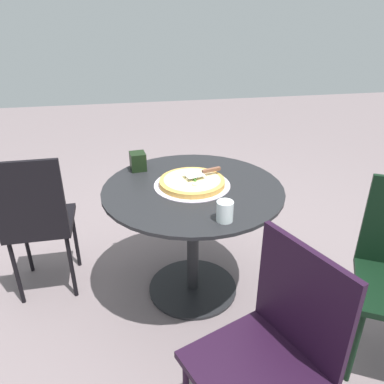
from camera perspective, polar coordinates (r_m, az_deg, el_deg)
The scene contains 8 objects.
ground_plane at distance 2.41m, azimuth 0.12°, elevation -14.39°, with size 10.00×10.00×0.00m, color slate.
patio_table at distance 2.11m, azimuth 0.13°, elevation -3.91°, with size 0.98×0.98×0.70m.
pizza_on_tray at distance 2.04m, azimuth 0.00°, elevation 1.47°, with size 0.42×0.42×0.05m.
pizza_server at distance 2.06m, azimuth 1.71°, elevation 3.02°, with size 0.11×0.22×0.02m.
drinking_cup at distance 1.70m, azimuth 5.00°, elevation -2.91°, with size 0.08×0.08×0.10m, color silver.
napkin_dispenser at distance 2.24m, azimuth -8.19°, elevation 4.63°, with size 0.09×0.09×0.11m, color black.
patio_chair_near at distance 1.45m, azimuth 12.14°, elevation -21.82°, with size 0.53×0.53×0.88m.
patio_chair_corner at distance 2.27m, azimuth -22.45°, elevation -3.61°, with size 0.37×0.37×0.89m.
Camera 1 is at (1.79, -0.33, 1.59)m, focal length 35.20 mm.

